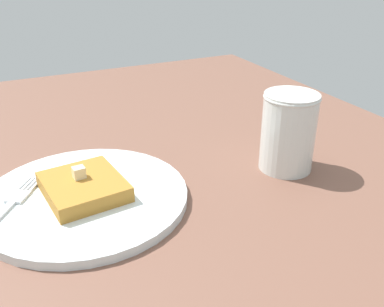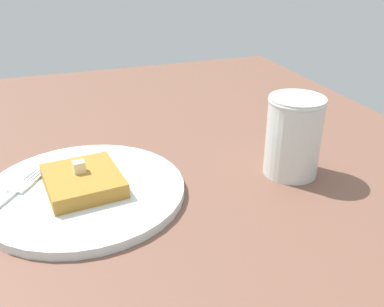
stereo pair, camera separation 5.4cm
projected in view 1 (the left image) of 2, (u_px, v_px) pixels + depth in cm
name	position (u px, v px, depth cm)	size (l,w,h in cm)	color
table_surface	(121.00, 162.00, 66.73)	(97.94, 97.94, 2.90)	brown
plate	(85.00, 197.00, 53.73)	(25.78, 25.78, 1.16)	silver
toast_slice_center	(84.00, 187.00, 53.06)	(9.08, 10.20, 1.98)	#AE752B
butter_pat_primary	(79.00, 173.00, 52.78)	(1.45, 1.31, 1.45)	beige
fork	(8.00, 207.00, 50.40)	(10.29, 13.97, 0.36)	silver
syrup_jar	(288.00, 136.00, 59.94)	(7.74, 7.74, 11.18)	#552D0A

